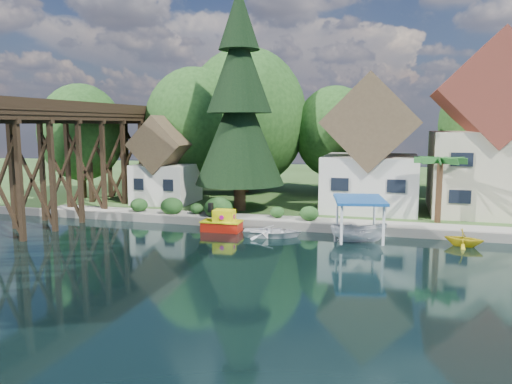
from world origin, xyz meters
TOP-DOWN VIEW (x-y plane):
  - ground at (0.00, 0.00)m, footprint 140.00×140.00m
  - bank at (0.00, 34.00)m, footprint 140.00×52.00m
  - seawall at (4.00, 8.00)m, footprint 60.00×0.40m
  - promenade at (6.00, 9.30)m, footprint 50.00×2.60m
  - trestle_bridge at (-16.00, 5.17)m, footprint 4.12×44.18m
  - house_left at (7.00, 16.00)m, footprint 7.64×8.64m
  - house_center at (16.00, 16.50)m, footprint 8.65×9.18m
  - shed at (-11.00, 14.50)m, footprint 5.09×5.40m
  - bg_trees at (1.00, 21.25)m, footprint 49.90×13.30m
  - shrubs at (-4.60, 9.26)m, footprint 15.76×2.47m
  - conifer at (-3.31, 12.27)m, footprint 7.27×7.27m
  - palm_tree at (12.08, 11.28)m, footprint 4.39×4.39m
  - tugboat at (-2.78, 6.43)m, footprint 2.86×1.61m
  - boat_white_a at (1.11, 5.68)m, footprint 4.43×3.51m
  - boat_canopy at (6.84, 5.65)m, footprint 3.83×4.95m
  - boat_yellow at (13.28, 6.30)m, footprint 2.78×2.57m

SIDE VIEW (x-z plane):
  - ground at x=0.00m, z-range 0.00..0.00m
  - bank at x=0.00m, z-range 0.00..0.50m
  - seawall at x=4.00m, z-range 0.00..0.62m
  - boat_white_a at x=1.11m, z-range 0.00..0.83m
  - promenade at x=6.00m, z-range 0.50..0.56m
  - boat_yellow at x=13.28m, z-range 0.00..1.22m
  - tugboat at x=-2.78m, z-range -0.41..1.64m
  - shrubs at x=-4.60m, z-range 0.38..2.08m
  - boat_canopy at x=6.84m, z-range -0.20..2.67m
  - shed at x=-11.00m, z-range -0.10..7.75m
  - palm_tree at x=12.08m, z-range 2.37..7.40m
  - house_left at x=7.00m, z-range -0.37..10.65m
  - trestle_bridge at x=-16.00m, z-range 0.70..10.00m
  - house_center at x=16.00m, z-range -0.53..13.36m
  - bg_trees at x=1.00m, z-range 2.00..12.57m
  - conifer at x=-3.31m, z-range 0.17..18.07m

